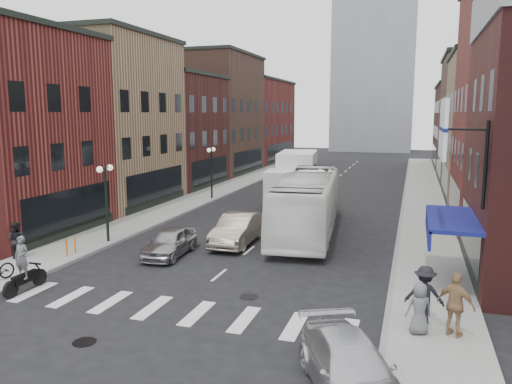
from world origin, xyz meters
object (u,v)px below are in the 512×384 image
(bike_rack, at_px, (71,246))
(ped_left_solo, at_px, (16,240))
(streetlamp_far, at_px, (211,163))
(sedan_left_far, at_px, (237,229))
(box_truck, at_px, (294,178))
(sedan_left_near, at_px, (170,242))
(streetlamp_near, at_px, (106,189))
(curb_car, at_px, (351,369))
(ped_right_c, at_px, (419,308))
(transit_bus, at_px, (307,203))
(ped_right_a, at_px, (424,295))
(motorcycle_rider, at_px, (23,266))
(billboard_sign, at_px, (446,131))
(ped_right_b, at_px, (456,305))

(bike_rack, height_order, ped_left_solo, ped_left_solo)
(bike_rack, relative_size, ped_left_solo, 0.47)
(streetlamp_far, distance_m, sedan_left_far, 13.78)
(box_truck, bearing_deg, sedan_left_near, -105.75)
(bike_rack, bearing_deg, sedan_left_near, 21.60)
(streetlamp_near, height_order, curb_car, streetlamp_near)
(bike_rack, distance_m, sedan_left_near, 4.62)
(streetlamp_near, bearing_deg, ped_right_c, -23.55)
(ped_left_solo, bearing_deg, bike_rack, -156.88)
(bike_rack, xyz_separation_m, box_truck, (6.65, 17.34, 1.33))
(transit_bus, xyz_separation_m, ped_right_a, (6.12, -11.30, -0.64))
(sedan_left_near, bearing_deg, bike_rack, -161.43)
(streetlamp_far, xyz_separation_m, transit_bus, (9.39, -8.54, -1.19))
(bike_rack, relative_size, motorcycle_rider, 0.36)
(streetlamp_near, distance_m, transit_bus, 10.92)
(box_truck, distance_m, curb_car, 26.16)
(motorcycle_rider, bearing_deg, box_truck, 75.69)
(sedan_left_near, bearing_deg, box_truck, 78.41)
(billboard_sign, relative_size, ped_right_a, 1.98)
(curb_car, distance_m, ped_right_c, 4.06)
(bike_rack, bearing_deg, transit_bus, 40.41)
(billboard_sign, distance_m, sedan_left_far, 12.25)
(ped_left_solo, relative_size, ped_right_b, 0.86)
(streetlamp_near, xyz_separation_m, sedan_left_near, (4.09, -1.00, -2.24))
(sedan_left_far, distance_m, ped_right_a, 11.99)
(motorcycle_rider, relative_size, sedan_left_near, 0.56)
(box_truck, relative_size, ped_right_a, 4.82)
(bike_rack, relative_size, curb_car, 0.17)
(curb_car, bearing_deg, box_truck, 80.42)
(streetlamp_far, bearing_deg, motorcycle_rider, -87.02)
(ped_right_a, height_order, ped_right_b, ped_right_b)
(billboard_sign, bearing_deg, ped_right_a, -101.58)
(streetlamp_near, xyz_separation_m, ped_left_solo, (-2.20, -3.91, -1.92))
(ped_left_solo, relative_size, ped_right_c, 1.07)
(sedan_left_far, bearing_deg, billboard_sign, -31.07)
(box_truck, xyz_separation_m, curb_car, (7.35, -25.07, -1.21))
(box_truck, bearing_deg, curb_car, -80.85)
(bike_rack, xyz_separation_m, ped_right_c, (15.55, -3.99, 0.39))
(sedan_left_far, xyz_separation_m, curb_car, (7.37, -12.44, -0.12))
(ped_left_solo, distance_m, ped_right_c, 17.77)
(billboard_sign, relative_size, streetlamp_near, 0.90)
(box_truck, relative_size, ped_left_solo, 5.32)
(motorcycle_rider, xyz_separation_m, curb_car, (12.70, -3.34, -0.36))
(motorcycle_rider, distance_m, curb_car, 13.14)
(streetlamp_far, height_order, transit_bus, streetlamp_far)
(box_truck, distance_m, sedan_left_near, 15.86)
(billboard_sign, bearing_deg, sedan_left_far, 150.07)
(ped_right_c, bearing_deg, box_truck, -88.79)
(bike_rack, xyz_separation_m, motorcycle_rider, (1.30, -4.40, 0.48))
(sedan_left_near, bearing_deg, billboard_sign, -14.89)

